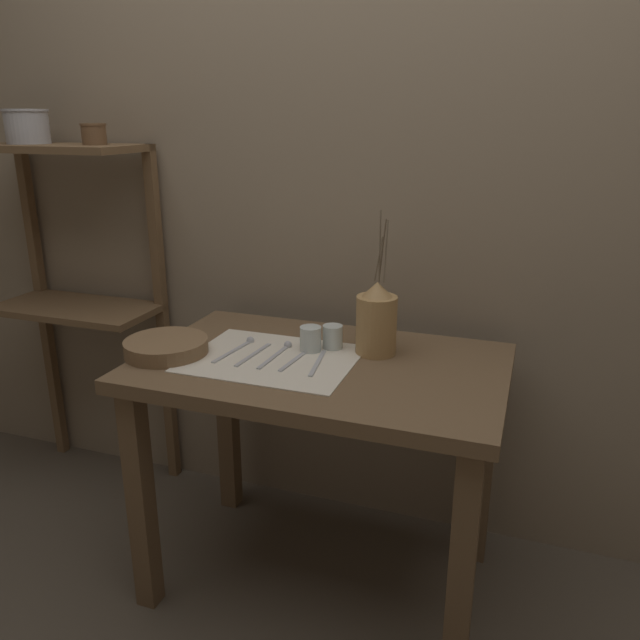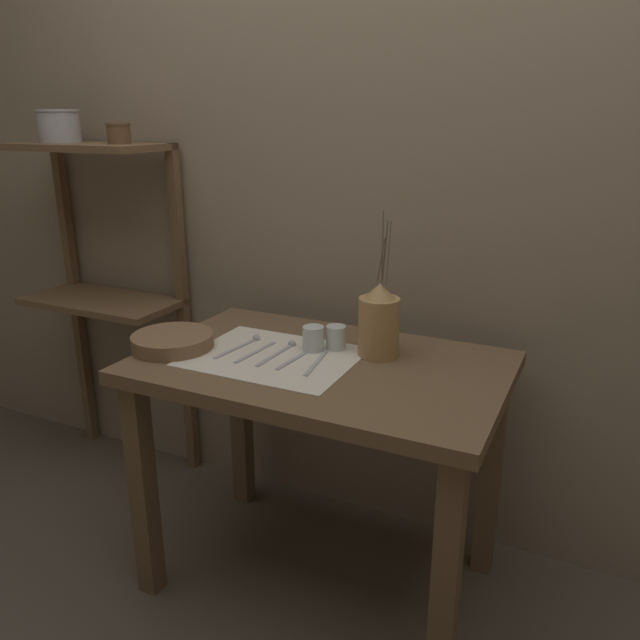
# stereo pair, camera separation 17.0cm
# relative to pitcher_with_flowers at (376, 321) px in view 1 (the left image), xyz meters

# --- Properties ---
(ground_plane) EXTENTS (12.00, 12.00, 0.00)m
(ground_plane) POSITION_rel_pitcher_with_flowers_xyz_m (-0.13, -0.11, -0.83)
(ground_plane) COLOR brown
(stone_wall_back) EXTENTS (7.00, 0.06, 2.40)m
(stone_wall_back) POSITION_rel_pitcher_with_flowers_xyz_m (-0.13, 0.33, 0.37)
(stone_wall_back) COLOR gray
(stone_wall_back) RESTS_ON ground_plane
(wooden_table) EXTENTS (1.02, 0.65, 0.73)m
(wooden_table) POSITION_rel_pitcher_with_flowers_xyz_m (-0.13, -0.11, -0.22)
(wooden_table) COLOR brown
(wooden_table) RESTS_ON ground_plane
(wooden_shelf_unit) EXTENTS (0.60, 0.29, 1.30)m
(wooden_shelf_unit) POSITION_rel_pitcher_with_flowers_xyz_m (-1.17, 0.17, 0.06)
(wooden_shelf_unit) COLOR brown
(wooden_shelf_unit) RESTS_ON ground_plane
(linen_cloth) EXTENTS (0.46, 0.37, 0.00)m
(linen_cloth) POSITION_rel_pitcher_with_flowers_xyz_m (-0.26, -0.14, -0.10)
(linen_cloth) COLOR beige
(linen_cloth) RESTS_ON wooden_table
(pitcher_with_flowers) EXTENTS (0.12, 0.12, 0.41)m
(pitcher_with_flowers) POSITION_rel_pitcher_with_flowers_xyz_m (0.00, 0.00, 0.00)
(pitcher_with_flowers) COLOR #A87F4C
(pitcher_with_flowers) RESTS_ON wooden_table
(wooden_bowl) EXTENTS (0.24, 0.24, 0.04)m
(wooden_bowl) POSITION_rel_pitcher_with_flowers_xyz_m (-0.57, -0.21, -0.08)
(wooden_bowl) COLOR brown
(wooden_bowl) RESTS_ON wooden_table
(glass_tumbler_near) EXTENTS (0.06, 0.06, 0.07)m
(glass_tumbler_near) POSITION_rel_pitcher_with_flowers_xyz_m (-0.18, -0.05, -0.06)
(glass_tumbler_near) COLOR silver
(glass_tumbler_near) RESTS_ON wooden_table
(glass_tumbler_far) EXTENTS (0.06, 0.06, 0.07)m
(glass_tumbler_far) POSITION_rel_pitcher_with_flowers_xyz_m (-0.13, -0.01, -0.06)
(glass_tumbler_far) COLOR silver
(glass_tumbler_far) RESTS_ON wooden_table
(spoon_outer) EXTENTS (0.04, 0.20, 0.02)m
(spoon_outer) POSITION_rel_pitcher_with_flowers_xyz_m (-0.38, -0.08, -0.09)
(spoon_outer) COLOR #A8A8AD
(spoon_outer) RESTS_ON wooden_table
(fork_outer) EXTENTS (0.03, 0.19, 0.00)m
(fork_outer) POSITION_rel_pitcher_with_flowers_xyz_m (-0.32, -0.14, -0.09)
(fork_outer) COLOR #A8A8AD
(fork_outer) RESTS_ON wooden_table
(spoon_inner) EXTENTS (0.03, 0.20, 0.02)m
(spoon_inner) POSITION_rel_pitcher_with_flowers_xyz_m (-0.26, -0.08, -0.09)
(spoon_inner) COLOR #A8A8AD
(spoon_inner) RESTS_ON wooden_table
(fork_inner) EXTENTS (0.03, 0.19, 0.00)m
(fork_inner) POSITION_rel_pitcher_with_flowers_xyz_m (-0.20, -0.13, -0.09)
(fork_inner) COLOR #A8A8AD
(fork_inner) RESTS_ON wooden_table
(knife_center) EXTENTS (0.04, 0.19, 0.00)m
(knife_center) POSITION_rel_pitcher_with_flowers_xyz_m (-0.13, -0.14, -0.09)
(knife_center) COLOR #A8A8AD
(knife_center) RESTS_ON wooden_table
(metal_pot_large) EXTENTS (0.15, 0.15, 0.11)m
(metal_pot_large) POSITION_rel_pitcher_with_flowers_xyz_m (-1.28, 0.13, 0.52)
(metal_pot_large) COLOR #A8A8AD
(metal_pot_large) RESTS_ON wooden_shelf_unit
(metal_pot_small) EXTENTS (0.08, 0.08, 0.07)m
(metal_pot_small) POSITION_rel_pitcher_with_flowers_xyz_m (-1.01, 0.13, 0.50)
(metal_pot_small) COLOR brown
(metal_pot_small) RESTS_ON wooden_shelf_unit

